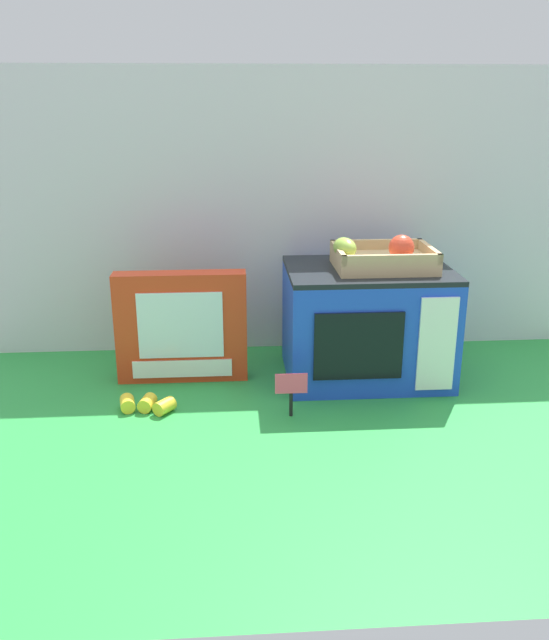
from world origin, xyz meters
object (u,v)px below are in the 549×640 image
(food_groups_crate, at_px, (382,258))
(price_sign, at_px, (291,388))
(toy_microwave, at_px, (367,323))
(cookie_set_box, at_px, (181,327))
(loose_toy_banana, at_px, (146,404))

(food_groups_crate, xyz_separation_m, price_sign, (-0.23, -0.20, -0.24))
(toy_microwave, relative_size, cookie_set_box, 1.24)
(loose_toy_banana, bearing_deg, toy_microwave, 17.58)
(toy_microwave, distance_m, price_sign, 0.30)
(cookie_set_box, height_order, loose_toy_banana, cookie_set_box)
(cookie_set_box, relative_size, loose_toy_banana, 2.42)
(toy_microwave, height_order, loose_toy_banana, toy_microwave)
(food_groups_crate, relative_size, price_sign, 2.43)
(cookie_set_box, xyz_separation_m, price_sign, (0.25, -0.22, -0.07))
(toy_microwave, relative_size, loose_toy_banana, 2.99)
(food_groups_crate, height_order, price_sign, food_groups_crate)
(cookie_set_box, bearing_deg, toy_microwave, -1.19)
(loose_toy_banana, bearing_deg, cookie_set_box, 67.66)
(food_groups_crate, bearing_deg, toy_microwave, 159.36)
(price_sign, xyz_separation_m, loose_toy_banana, (-0.32, 0.05, -0.05))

